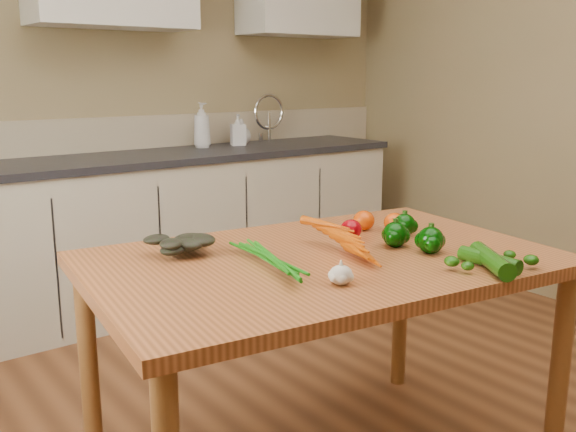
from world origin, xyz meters
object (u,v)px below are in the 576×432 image
(soap_bottle_a, at_px, (202,125))
(soap_bottle_c, at_px, (241,132))
(leafy_greens, at_px, (180,240))
(tomato_a, at_px, (351,229))
(table, at_px, (322,282))
(carrot_bunch, at_px, (321,247))
(tomato_b, at_px, (364,220))
(pepper_a, at_px, (395,235))
(zucchini_a, at_px, (489,260))
(tomato_c, at_px, (394,222))
(pepper_c, at_px, (431,240))
(pepper_b, at_px, (405,225))
(soap_bottle_b, at_px, (238,130))
(garlic_bulb, at_px, (341,275))
(zucchini_b, at_px, (492,261))

(soap_bottle_a, xyz_separation_m, soap_bottle_c, (0.30, 0.03, -0.06))
(leafy_greens, height_order, tomato_a, leafy_greens)
(table, xyz_separation_m, carrot_bunch, (-0.02, -0.02, 0.12))
(soap_bottle_c, height_order, tomato_b, soap_bottle_c)
(carrot_bunch, xyz_separation_m, leafy_greens, (-0.34, 0.29, 0.02))
(table, xyz_separation_m, pepper_a, (0.27, -0.06, 0.13))
(soap_bottle_a, bearing_deg, zucchini_a, -104.17)
(table, height_order, tomato_c, tomato_c)
(pepper_c, distance_m, tomato_c, 0.29)
(pepper_a, bearing_deg, soap_bottle_a, 78.05)
(pepper_b, xyz_separation_m, zucchini_a, (-0.08, -0.42, -0.02))
(soap_bottle_c, distance_m, pepper_b, 2.11)
(soap_bottle_b, height_order, tomato_b, soap_bottle_b)
(leafy_greens, relative_size, tomato_a, 2.73)
(carrot_bunch, bearing_deg, pepper_c, -19.95)
(soap_bottle_c, distance_m, garlic_bulb, 2.57)
(garlic_bulb, xyz_separation_m, pepper_b, (0.54, 0.27, 0.01))
(carrot_bunch, relative_size, pepper_b, 3.42)
(soap_bottle_a, bearing_deg, table, -114.35)
(soap_bottle_c, xyz_separation_m, leafy_greens, (-1.37, -1.76, -0.15))
(tomato_c, bearing_deg, pepper_a, -135.58)
(pepper_b, relative_size, tomato_a, 1.04)
(soap_bottle_c, bearing_deg, pepper_c, -38.49)
(soap_bottle_b, distance_m, zucchini_b, 2.51)
(soap_bottle_c, xyz_separation_m, tomato_b, (-0.66, -1.86, -0.16))
(table, xyz_separation_m, pepper_b, (0.40, 0.03, 0.13))
(tomato_a, height_order, zucchini_a, tomato_a)
(soap_bottle_b, bearing_deg, tomato_c, -84.99)
(soap_bottle_a, bearing_deg, carrot_bunch, -114.70)
(soap_bottle_b, distance_m, tomato_b, 1.93)
(table, height_order, soap_bottle_b, soap_bottle_b)
(soap_bottle_b, relative_size, tomato_a, 2.61)
(tomato_a, relative_size, zucchini_b, 0.32)
(pepper_a, xyz_separation_m, zucchini_b, (0.04, -0.35, -0.01))
(garlic_bulb, bearing_deg, soap_bottle_a, 69.47)
(pepper_a, distance_m, tomato_a, 0.17)
(soap_bottle_a, distance_m, carrot_bunch, 2.17)
(soap_bottle_a, distance_m, soap_bottle_b, 0.26)
(table, distance_m, carrot_bunch, 0.13)
(garlic_bulb, distance_m, pepper_a, 0.45)
(soap_bottle_b, distance_m, pepper_c, 2.29)
(soap_bottle_c, xyz_separation_m, tomato_a, (-0.79, -1.93, -0.17))
(zucchini_b, bearing_deg, pepper_a, 96.30)
(soap_bottle_c, bearing_deg, zucchini_b, -36.83)
(pepper_a, relative_size, tomato_b, 1.05)
(soap_bottle_a, relative_size, zucchini_a, 1.38)
(tomato_b, height_order, zucchini_a, tomato_b)
(pepper_b, distance_m, pepper_c, 0.23)
(pepper_c, bearing_deg, tomato_a, 105.82)
(garlic_bulb, xyz_separation_m, tomato_b, (0.49, 0.42, 0.01))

